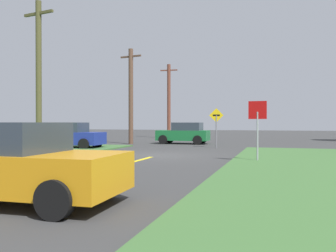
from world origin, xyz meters
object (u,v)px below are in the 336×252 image
direction_sign (216,123)px  parked_car_near_building (69,136)px  car_approaching_junction (184,133)px  utility_pole_near (39,76)px  utility_pole_mid (131,95)px  stop_sign (258,119)px  utility_pole_far (169,100)px  car_behind_on_main_road (14,163)px

direction_sign → parked_car_near_building: bearing=-160.0°
car_approaching_junction → utility_pole_near: utility_pole_near is taller
car_approaching_junction → utility_pole_mid: (-3.79, -1.38, 2.87)m
stop_sign → utility_pole_far: bearing=-57.8°
car_behind_on_main_road → direction_sign: direction_sign is taller
car_approaching_junction → car_behind_on_main_road: size_ratio=0.91×
utility_pole_far → car_approaching_junction: bearing=-66.6°
car_behind_on_main_road → utility_pole_near: utility_pole_near is taller
parked_car_near_building → utility_pole_far: bearing=81.5°
car_approaching_junction → utility_pole_near: bearing=72.1°
car_approaching_junction → car_behind_on_main_road: 20.71m
utility_pole_mid → parked_car_near_building: bearing=-108.6°
utility_pole_mid → direction_sign: bearing=-18.6°
car_approaching_junction → car_behind_on_main_road: bearing=95.5°
utility_pole_near → utility_pole_mid: 10.65m
stop_sign → parked_car_near_building: (-11.68, 4.64, -0.95)m
stop_sign → utility_pole_near: 10.31m
car_approaching_junction → stop_sign: bearing=118.4°
utility_pole_near → utility_pole_mid: bearing=88.6°
utility_pole_far → car_behind_on_main_road: bearing=-79.1°
utility_pole_mid → direction_sign: (6.86, -2.31, -2.10)m
parked_car_near_building → utility_pole_mid: bearing=68.6°
parked_car_near_building → utility_pole_mid: size_ratio=0.59×
car_behind_on_main_road → utility_pole_far: utility_pole_far is taller
parked_car_near_building → utility_pole_near: 6.19m
parked_car_near_building → utility_pole_far: size_ratio=0.55×
utility_pole_near → utility_pole_far: (0.04, 21.29, 0.07)m
car_behind_on_main_road → utility_pole_far: size_ratio=0.56×
stop_sign → utility_pole_near: bearing=9.4°
stop_sign → direction_sign: size_ratio=0.98×
utility_pole_near → direction_sign: bearing=49.5°
utility_pole_near → utility_pole_mid: utility_pole_near is taller
car_approaching_junction → utility_pole_mid: bearing=20.7°
utility_pole_near → direction_sign: size_ratio=2.92×
stop_sign → car_behind_on_main_road: bearing=71.2°
stop_sign → direction_sign: direction_sign is taller
stop_sign → utility_pole_near: utility_pole_near is taller
parked_car_near_building → car_behind_on_main_road: bearing=-64.5°
car_approaching_junction → utility_pole_far: size_ratio=0.51×
stop_sign → car_approaching_junction: stop_sign is taller
utility_pole_mid → utility_pole_far: utility_pole_far is taller
car_approaching_junction → utility_pole_far: bearing=-65.8°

